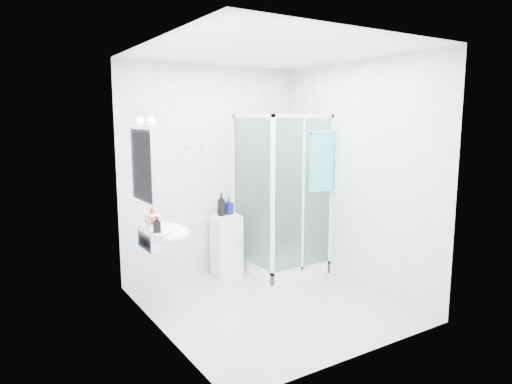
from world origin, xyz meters
TOP-DOWN VIEW (x-y plane):
  - room at (0.00, 0.00)m, footprint 2.40×2.60m
  - shower_enclosure at (0.67, 0.77)m, footprint 0.90×0.95m
  - wall_basin at (-0.99, 0.45)m, footprint 0.46×0.56m
  - mirror at (-1.19, 0.45)m, footprint 0.02×0.60m
  - vanity_lights at (-1.14, 0.45)m, footprint 0.10×0.40m
  - wall_hooks at (-0.25, 1.26)m, footprint 0.23×0.06m
  - storage_cabinet at (0.06, 1.05)m, footprint 0.33×0.35m
  - hand_towel at (0.99, 0.36)m, footprint 0.34×0.05m
  - shampoo_bottle_a at (-0.01, 1.05)m, footprint 0.11×0.11m
  - shampoo_bottle_b at (0.10, 1.08)m, footprint 0.13×0.13m
  - soap_dispenser_orange at (-1.06, 0.58)m, footprint 0.15×0.15m
  - soap_dispenser_black at (-1.11, 0.29)m, footprint 0.09×0.10m

SIDE VIEW (x-z plane):
  - storage_cabinet at x=0.06m, z-range 0.00..0.77m
  - shower_enclosure at x=0.67m, z-range -0.55..1.45m
  - wall_basin at x=-0.99m, z-range 0.62..0.97m
  - shampoo_bottle_b at x=0.10m, z-range 0.77..0.98m
  - shampoo_bottle_a at x=-0.01m, z-range 0.77..1.05m
  - soap_dispenser_black at x=-1.11m, z-range 0.86..1.03m
  - soap_dispenser_orange at x=-1.06m, z-range 0.86..1.05m
  - room at x=0.00m, z-range 0.00..2.60m
  - hand_towel at x=0.99m, z-range 1.10..1.82m
  - mirror at x=-1.19m, z-range 1.15..1.85m
  - wall_hooks at x=-0.25m, z-range 1.60..1.64m
  - vanity_lights at x=-1.14m, z-range 1.88..1.96m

